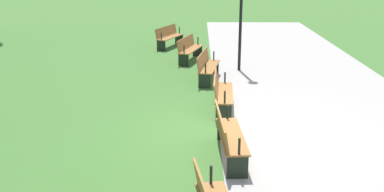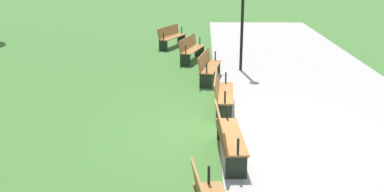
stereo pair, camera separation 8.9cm
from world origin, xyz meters
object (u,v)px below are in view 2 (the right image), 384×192
(bench_0, at_px, (171,36))
(bench_4, at_px, (227,134))
(bench_3, at_px, (222,92))
(bench_2, at_px, (208,66))
(bench_1, at_px, (191,48))

(bench_0, relative_size, bench_4, 1.01)
(bench_3, bearing_deg, bench_0, -163.75)
(bench_2, bearing_deg, bench_3, 16.29)
(bench_2, bearing_deg, bench_0, -153.97)
(bench_0, relative_size, bench_3, 1.01)
(bench_0, height_order, bench_2, same)
(bench_1, xyz_separation_m, bench_3, (5.47, 0.94, 0.00))
(bench_0, distance_m, bench_1, 2.78)
(bench_1, bearing_deg, bench_4, 22.82)
(bench_1, bearing_deg, bench_0, -144.19)
(bench_1, relative_size, bench_3, 1.02)
(bench_0, bearing_deg, bench_1, 42.34)
(bench_1, relative_size, bench_4, 1.02)
(bench_3, bearing_deg, bench_1, -166.99)
(bench_2, height_order, bench_3, same)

